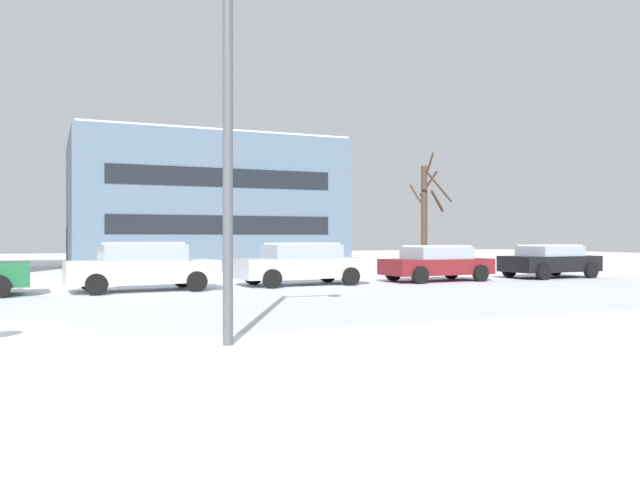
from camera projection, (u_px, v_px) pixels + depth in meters
name	position (u px, v px, depth m)	size (l,w,h in m)	color
street_lamp	(247.00, 109.00, 10.18)	(1.84, 0.36, 6.14)	#4C4F54
parked_car_white	(142.00, 266.00, 20.09)	(4.65, 2.26, 1.53)	white
parked_car_silver	(302.00, 264.00, 22.59)	(4.62, 2.21, 1.50)	silver
parked_car_maroon	(437.00, 263.00, 24.60)	(4.34, 2.19, 1.38)	maroon
parked_car_black	(550.00, 261.00, 26.68)	(4.13, 2.30, 1.38)	black
tree_far_right	(425.00, 215.00, 29.09)	(1.74, 1.74, 5.54)	#423326
building_far_right	(200.00, 205.00, 35.98)	(13.76, 10.83, 6.98)	slate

